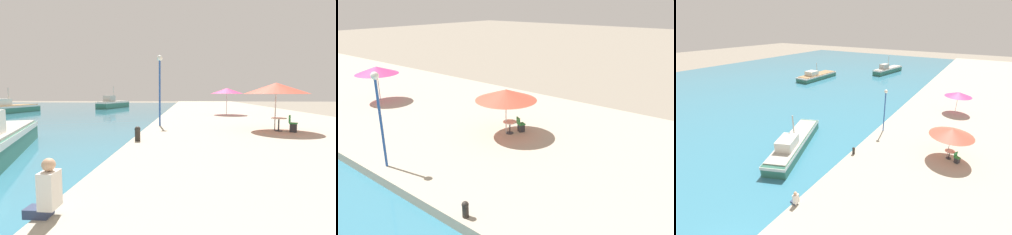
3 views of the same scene
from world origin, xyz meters
The scene contains 10 objects.
quay_promenade centered at (8.00, 37.00, 0.25)m, with size 16.00×90.00×0.51m.
fishing_boat_mid centered at (-21.80, 35.36, 0.72)m, with size 3.40×10.00×3.43m.
fishing_boat_far centered at (-11.20, 49.41, 0.85)m, with size 3.85×10.14×4.10m.
cafe_umbrella_pink centered at (7.48, 16.46, 2.89)m, with size 3.55×3.55×2.70m.
cafe_umbrella_white centered at (6.56, 28.46, 2.92)m, with size 3.26×3.26×2.69m.
cafe_table centered at (7.64, 16.30, 1.04)m, with size 0.80×0.80×0.74m.
cafe_chair_left centered at (8.28, 15.96, 0.83)m, with size 0.57×0.55×0.91m.
person_at_quay centered at (0.21, 5.44, 0.95)m, with size 0.54×0.36×1.00m.
mooring_bollard centered at (0.36, 12.62, 0.86)m, with size 0.26×0.26×0.65m.
lamppost centered at (0.75, 18.35, 3.60)m, with size 0.36×0.36×4.56m.
Camera 1 is at (2.51, 1.38, 2.55)m, focal length 28.00 mm.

